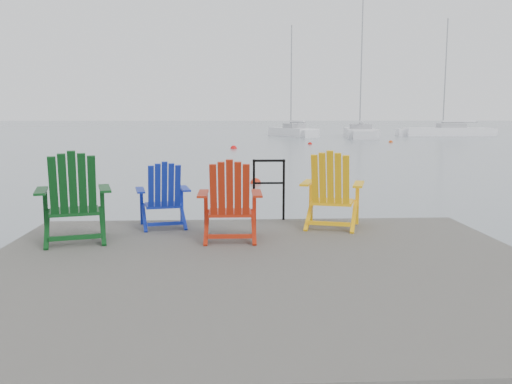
{
  "coord_description": "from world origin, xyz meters",
  "views": [
    {
      "loc": [
        -0.34,
        -5.43,
        2.04
      ],
      "look_at": [
        0.09,
        2.93,
        0.85
      ],
      "focal_mm": 38.0,
      "sensor_mm": 36.0,
      "label": 1
    }
  ],
  "objects_px": {
    "sailboat_far": "(447,132)",
    "chair_red": "(230,200)",
    "buoy_a": "(256,183)",
    "buoy_d": "(391,142)",
    "chair_blue": "(163,195)",
    "handrail": "(269,184)",
    "buoy_b": "(234,149)",
    "chair_yellow": "(332,190)",
    "sailboat_mid": "(360,133)",
    "sailboat_near": "(292,132)",
    "chair_green": "(74,197)",
    "buoy_c": "(310,144)"
  },
  "relations": [
    {
      "from": "sailboat_mid",
      "to": "buoy_a",
      "type": "height_order",
      "value": "sailboat_mid"
    },
    {
      "from": "handrail",
      "to": "buoy_a",
      "type": "xyz_separation_m",
      "value": [
        0.22,
        8.3,
        -1.04
      ]
    },
    {
      "from": "handrail",
      "to": "buoy_a",
      "type": "distance_m",
      "value": 8.37
    },
    {
      "from": "sailboat_near",
      "to": "buoy_c",
      "type": "bearing_deg",
      "value": -109.07
    },
    {
      "from": "chair_red",
      "to": "buoy_b",
      "type": "distance_m",
      "value": 26.83
    },
    {
      "from": "chair_red",
      "to": "chair_yellow",
      "type": "relative_size",
      "value": 0.95
    },
    {
      "from": "chair_green",
      "to": "buoy_d",
      "type": "distance_m",
      "value": 36.69
    },
    {
      "from": "buoy_b",
      "to": "buoy_d",
      "type": "height_order",
      "value": "buoy_b"
    },
    {
      "from": "chair_yellow",
      "to": "sailboat_far",
      "type": "xyz_separation_m",
      "value": [
        20.53,
        46.22,
        -0.67
      ]
    },
    {
      "from": "chair_green",
      "to": "sailboat_far",
      "type": "relative_size",
      "value": 0.09
    },
    {
      "from": "chair_blue",
      "to": "buoy_c",
      "type": "distance_m",
      "value": 31.53
    },
    {
      "from": "buoy_c",
      "to": "chair_yellow",
      "type": "bearing_deg",
      "value": -98.05
    },
    {
      "from": "sailboat_mid",
      "to": "buoy_b",
      "type": "xyz_separation_m",
      "value": [
        -12.14,
        -17.52,
        -0.35
      ]
    },
    {
      "from": "handrail",
      "to": "chair_green",
      "type": "bearing_deg",
      "value": -152.45
    },
    {
      "from": "chair_blue",
      "to": "sailboat_mid",
      "type": "xyz_separation_m",
      "value": [
        13.36,
        43.5,
        -0.6
      ]
    },
    {
      "from": "sailboat_near",
      "to": "buoy_a",
      "type": "xyz_separation_m",
      "value": [
        -5.52,
        -37.2,
        -0.36
      ]
    },
    {
      "from": "buoy_a",
      "to": "buoy_d",
      "type": "bearing_deg",
      "value": 64.72
    },
    {
      "from": "chair_blue",
      "to": "chair_red",
      "type": "height_order",
      "value": "chair_red"
    },
    {
      "from": "sailboat_near",
      "to": "sailboat_mid",
      "type": "relative_size",
      "value": 0.79
    },
    {
      "from": "sailboat_mid",
      "to": "buoy_d",
      "type": "distance_m",
      "value": 10.5
    },
    {
      "from": "buoy_d",
      "to": "handrail",
      "type": "bearing_deg",
      "value": -109.73
    },
    {
      "from": "handrail",
      "to": "buoy_b",
      "type": "bearing_deg",
      "value": 90.6
    },
    {
      "from": "sailboat_far",
      "to": "buoy_d",
      "type": "xyz_separation_m",
      "value": [
        -9.67,
        -13.07,
        -0.36
      ]
    },
    {
      "from": "chair_blue",
      "to": "buoy_d",
      "type": "distance_m",
      "value": 35.55
    },
    {
      "from": "chair_green",
      "to": "handrail",
      "type": "bearing_deg",
      "value": 12.43
    },
    {
      "from": "chair_blue",
      "to": "buoy_a",
      "type": "relative_size",
      "value": 2.72
    },
    {
      "from": "chair_blue",
      "to": "chair_red",
      "type": "xyz_separation_m",
      "value": [
        0.91,
        -0.82,
        0.05
      ]
    },
    {
      "from": "handrail",
      "to": "buoy_b",
      "type": "distance_m",
      "value": 25.54
    },
    {
      "from": "sailboat_near",
      "to": "buoy_b",
      "type": "distance_m",
      "value": 20.87
    },
    {
      "from": "chair_green",
      "to": "sailboat_mid",
      "type": "xyz_separation_m",
      "value": [
        14.34,
        44.32,
        -0.7
      ]
    },
    {
      "from": "buoy_c",
      "to": "chair_green",
      "type": "bearing_deg",
      "value": -103.63
    },
    {
      "from": "chair_red",
      "to": "buoy_d",
      "type": "xyz_separation_m",
      "value": [
        12.25,
        33.84,
        -1.0
      ]
    },
    {
      "from": "sailboat_mid",
      "to": "buoy_a",
      "type": "xyz_separation_m",
      "value": [
        -11.65,
        -34.74,
        -0.35
      ]
    },
    {
      "from": "chair_red",
      "to": "sailboat_near",
      "type": "relative_size",
      "value": 0.09
    },
    {
      "from": "sailboat_far",
      "to": "chair_red",
      "type": "bearing_deg",
      "value": 155.43
    },
    {
      "from": "handrail",
      "to": "sailboat_far",
      "type": "height_order",
      "value": "sailboat_far"
    },
    {
      "from": "handrail",
      "to": "buoy_a",
      "type": "relative_size",
      "value": 2.71
    },
    {
      "from": "sailboat_mid",
      "to": "buoy_c",
      "type": "height_order",
      "value": "sailboat_mid"
    },
    {
      "from": "chair_blue",
      "to": "sailboat_near",
      "type": "height_order",
      "value": "sailboat_near"
    },
    {
      "from": "handrail",
      "to": "chair_green",
      "type": "xyz_separation_m",
      "value": [
        -2.47,
        -1.29,
        0.01
      ]
    },
    {
      "from": "chair_red",
      "to": "chair_yellow",
      "type": "xyz_separation_m",
      "value": [
        1.39,
        0.68,
        0.03
      ]
    },
    {
      "from": "chair_green",
      "to": "buoy_b",
      "type": "distance_m",
      "value": 26.92
    },
    {
      "from": "handrail",
      "to": "buoy_b",
      "type": "xyz_separation_m",
      "value": [
        -0.27,
        25.52,
        -1.04
      ]
    },
    {
      "from": "buoy_a",
      "to": "buoy_c",
      "type": "bearing_deg",
      "value": 77.29
    },
    {
      "from": "chair_yellow",
      "to": "sailboat_near",
      "type": "bearing_deg",
      "value": 100.64
    },
    {
      "from": "chair_yellow",
      "to": "buoy_d",
      "type": "bearing_deg",
      "value": 88.6
    },
    {
      "from": "chair_yellow",
      "to": "buoy_a",
      "type": "relative_size",
      "value": 3.15
    },
    {
      "from": "chair_red",
      "to": "sailboat_far",
      "type": "distance_m",
      "value": 51.78
    },
    {
      "from": "chair_green",
      "to": "buoy_a",
      "type": "xyz_separation_m",
      "value": [
        2.69,
        9.59,
        -1.05
      ]
    },
    {
      "from": "chair_yellow",
      "to": "sailboat_far",
      "type": "bearing_deg",
      "value": 82.79
    }
  ]
}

